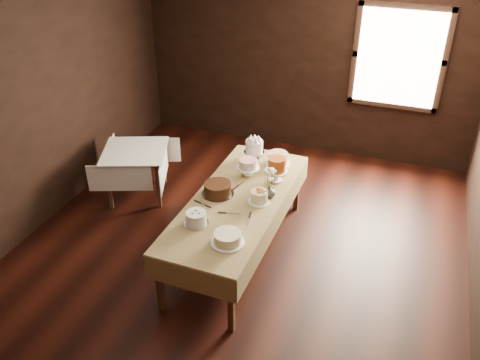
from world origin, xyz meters
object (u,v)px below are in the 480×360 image
at_px(cake_cream, 227,238).
at_px(cake_server_c, 240,185).
at_px(cake_speckled, 278,159).
at_px(cake_flowers, 259,197).
at_px(cake_caramel, 276,171).
at_px(cake_server_d, 268,188).
at_px(side_table, 135,156).
at_px(cake_server_a, 234,214).
at_px(cake_lattice, 248,168).
at_px(cake_server_e, 206,206).
at_px(cake_chocolate, 218,189).
at_px(flower_vase, 269,192).
at_px(display_table, 237,203).
at_px(cake_server_b, 249,222).
at_px(cake_meringue, 254,151).
at_px(cake_swirl, 196,218).

height_order(cake_cream, cake_server_c, cake_cream).
relative_size(cake_speckled, cake_flowers, 1.30).
distance_m(cake_caramel, cake_server_d, 0.24).
relative_size(side_table, cake_server_a, 4.37).
height_order(cake_lattice, cake_flowers, cake_lattice).
bearing_deg(cake_cream, cake_caramel, 85.14).
bearing_deg(cake_cream, cake_server_e, 131.24).
height_order(cake_chocolate, cake_server_e, cake_chocolate).
relative_size(cake_flowers, flower_vase, 1.64).
height_order(cake_server_d, flower_vase, flower_vase).
bearing_deg(flower_vase, cake_chocolate, -165.48).
bearing_deg(display_table, cake_chocolate, 177.14).
xyz_separation_m(display_table, cake_server_a, (0.06, -0.28, 0.06)).
distance_m(cake_server_b, cake_server_d, 0.67).
height_order(cake_meringue, cake_swirl, cake_meringue).
distance_m(cake_server_a, cake_server_c, 0.58).
xyz_separation_m(side_table, cake_server_a, (1.75, -0.98, 0.14)).
bearing_deg(cake_cream, flower_vase, 81.58).
xyz_separation_m(cake_lattice, cake_caramel, (0.35, -0.02, 0.04)).
relative_size(cake_meringue, cake_flowers, 1.14).
distance_m(cake_swirl, cake_server_a, 0.42).
relative_size(cake_cream, flower_vase, 2.27).
relative_size(cake_cream, cake_server_e, 1.36).
relative_size(side_table, cake_swirl, 3.98).
bearing_deg(cake_server_b, cake_server_d, 168.79).
height_order(cake_chocolate, cake_server_b, cake_chocolate).
height_order(display_table, cake_speckled, cake_speckled).
relative_size(cake_lattice, cake_server_b, 1.25).
height_order(display_table, side_table, display_table).
distance_m(cake_speckled, cake_lattice, 0.45).
bearing_deg(cake_server_d, cake_lattice, 102.60).
bearing_deg(cake_lattice, cake_cream, -79.39).
height_order(cake_server_b, flower_vase, flower_vase).
relative_size(cake_speckled, cake_lattice, 1.02).
xyz_separation_m(cake_chocolate, cake_swirl, (0.00, -0.58, -0.00)).
xyz_separation_m(cake_caramel, cake_server_e, (-0.55, -0.75, -0.13)).
bearing_deg(side_table, cake_flowers, -19.35).
bearing_deg(cake_chocolate, cake_server_b, -37.14).
height_order(cake_server_c, flower_vase, flower_vase).
distance_m(cake_caramel, cake_server_e, 0.94).
distance_m(display_table, cake_speckled, 0.93).
distance_m(cake_cream, cake_server_a, 0.49).
height_order(cake_server_a, cake_server_e, same).
relative_size(cake_server_b, flower_vase, 1.67).
xyz_separation_m(display_table, cake_lattice, (-0.06, 0.53, 0.14)).
relative_size(cake_chocolate, flower_vase, 2.92).
xyz_separation_m(cake_server_d, cake_server_e, (-0.52, -0.55, 0.00)).
bearing_deg(cake_caramel, cake_server_b, -92.04).
bearing_deg(side_table, cake_caramel, -5.50).
relative_size(cake_meringue, cake_cream, 0.82).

